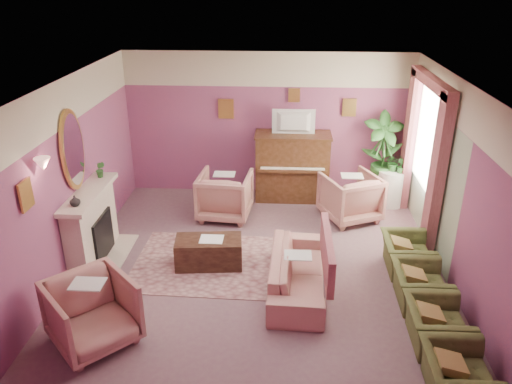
# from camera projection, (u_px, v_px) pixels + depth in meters

# --- Properties ---
(floor) EXTENTS (5.50, 6.00, 0.01)m
(floor) POSITION_uv_depth(u_px,v_px,m) (259.00, 270.00, 7.54)
(floor) COLOR #73535E
(floor) RESTS_ON ground
(ceiling) EXTENTS (5.50, 6.00, 0.01)m
(ceiling) POSITION_uv_depth(u_px,v_px,m) (260.00, 85.00, 6.41)
(ceiling) COLOR beige
(ceiling) RESTS_ON wall_back
(wall_back) EXTENTS (5.50, 0.02, 2.80)m
(wall_back) POSITION_uv_depth(u_px,v_px,m) (267.00, 125.00, 9.71)
(wall_back) COLOR #743E6D
(wall_back) RESTS_ON floor
(wall_front) EXTENTS (5.50, 0.02, 2.80)m
(wall_front) POSITION_uv_depth(u_px,v_px,m) (241.00, 324.00, 4.24)
(wall_front) COLOR #743E6D
(wall_front) RESTS_ON floor
(wall_left) EXTENTS (0.02, 6.00, 2.80)m
(wall_left) POSITION_uv_depth(u_px,v_px,m) (68.00, 181.00, 7.12)
(wall_left) COLOR #743E6D
(wall_left) RESTS_ON floor
(wall_right) EXTENTS (0.02, 6.00, 2.80)m
(wall_right) POSITION_uv_depth(u_px,v_px,m) (460.00, 190.00, 6.83)
(wall_right) COLOR #743E6D
(wall_right) RESTS_ON floor
(picture_rail_band) EXTENTS (5.50, 0.01, 0.65)m
(picture_rail_band) POSITION_uv_depth(u_px,v_px,m) (268.00, 69.00, 9.27)
(picture_rail_band) COLOR beige
(picture_rail_band) RESTS_ON wall_back
(stripe_panel) EXTENTS (0.01, 3.00, 2.15)m
(stripe_panel) POSITION_uv_depth(u_px,v_px,m) (430.00, 176.00, 8.15)
(stripe_panel) COLOR #A0B193
(stripe_panel) RESTS_ON wall_right
(fireplace_surround) EXTENTS (0.30, 1.40, 1.10)m
(fireplace_surround) POSITION_uv_depth(u_px,v_px,m) (92.00, 227.00, 7.64)
(fireplace_surround) COLOR beige
(fireplace_surround) RESTS_ON floor
(fireplace_inset) EXTENTS (0.18, 0.72, 0.68)m
(fireplace_inset) POSITION_uv_depth(u_px,v_px,m) (99.00, 236.00, 7.69)
(fireplace_inset) COLOR black
(fireplace_inset) RESTS_ON floor
(fire_ember) EXTENTS (0.06, 0.54, 0.10)m
(fire_ember) POSITION_uv_depth(u_px,v_px,m) (103.00, 246.00, 7.77)
(fire_ember) COLOR #ED3E1C
(fire_ember) RESTS_ON floor
(mantel_shelf) EXTENTS (0.40, 1.55, 0.07)m
(mantel_shelf) POSITION_uv_depth(u_px,v_px,m) (88.00, 193.00, 7.41)
(mantel_shelf) COLOR beige
(mantel_shelf) RESTS_ON fireplace_surround
(hearth) EXTENTS (0.55, 1.50, 0.02)m
(hearth) POSITION_uv_depth(u_px,v_px,m) (109.00, 258.00, 7.85)
(hearth) COLOR beige
(hearth) RESTS_ON floor
(mirror_frame) EXTENTS (0.04, 0.72, 1.20)m
(mirror_frame) POSITION_uv_depth(u_px,v_px,m) (72.00, 150.00, 7.14)
(mirror_frame) COLOR gold
(mirror_frame) RESTS_ON wall_left
(mirror_glass) EXTENTS (0.01, 0.60, 1.06)m
(mirror_glass) POSITION_uv_depth(u_px,v_px,m) (74.00, 150.00, 7.14)
(mirror_glass) COLOR white
(mirror_glass) RESTS_ON wall_left
(sconce_shade) EXTENTS (0.20, 0.20, 0.16)m
(sconce_shade) POSITION_uv_depth(u_px,v_px,m) (43.00, 164.00, 6.10)
(sconce_shade) COLOR #FFAA97
(sconce_shade) RESTS_ON wall_left
(piano) EXTENTS (1.40, 0.60, 1.30)m
(piano) POSITION_uv_depth(u_px,v_px,m) (292.00, 167.00, 9.70)
(piano) COLOR #4A2C18
(piano) RESTS_ON floor
(piano_keyshelf) EXTENTS (1.30, 0.12, 0.06)m
(piano_keyshelf) POSITION_uv_depth(u_px,v_px,m) (292.00, 171.00, 9.35)
(piano_keyshelf) COLOR #4A2C18
(piano_keyshelf) RESTS_ON piano
(piano_keys) EXTENTS (1.20, 0.08, 0.02)m
(piano_keys) POSITION_uv_depth(u_px,v_px,m) (293.00, 169.00, 9.33)
(piano_keys) COLOR white
(piano_keys) RESTS_ON piano
(piano_top) EXTENTS (1.45, 0.65, 0.04)m
(piano_top) POSITION_uv_depth(u_px,v_px,m) (293.00, 135.00, 9.43)
(piano_top) COLOR #4A2C18
(piano_top) RESTS_ON piano
(television) EXTENTS (0.80, 0.12, 0.48)m
(television) POSITION_uv_depth(u_px,v_px,m) (294.00, 121.00, 9.27)
(television) COLOR black
(television) RESTS_ON piano
(print_back_left) EXTENTS (0.30, 0.03, 0.38)m
(print_back_left) POSITION_uv_depth(u_px,v_px,m) (226.00, 109.00, 9.59)
(print_back_left) COLOR gold
(print_back_left) RESTS_ON wall_back
(print_back_right) EXTENTS (0.26, 0.03, 0.34)m
(print_back_right) POSITION_uv_depth(u_px,v_px,m) (349.00, 108.00, 9.44)
(print_back_right) COLOR gold
(print_back_right) RESTS_ON wall_back
(print_back_mid) EXTENTS (0.22, 0.03, 0.26)m
(print_back_mid) POSITION_uv_depth(u_px,v_px,m) (294.00, 95.00, 9.41)
(print_back_mid) COLOR gold
(print_back_mid) RESTS_ON wall_back
(print_left_wall) EXTENTS (0.03, 0.28, 0.36)m
(print_left_wall) POSITION_uv_depth(u_px,v_px,m) (26.00, 195.00, 5.89)
(print_left_wall) COLOR gold
(print_left_wall) RESTS_ON wall_left
(window_blind) EXTENTS (0.03, 1.40, 1.80)m
(window_blind) POSITION_uv_depth(u_px,v_px,m) (430.00, 135.00, 8.12)
(window_blind) COLOR beige
(window_blind) RESTS_ON wall_right
(curtain_left) EXTENTS (0.16, 0.34, 2.60)m
(curtain_left) POSITION_uv_depth(u_px,v_px,m) (437.00, 179.00, 7.45)
(curtain_left) COLOR #954B54
(curtain_left) RESTS_ON floor
(curtain_right) EXTENTS (0.16, 0.34, 2.60)m
(curtain_right) POSITION_uv_depth(u_px,v_px,m) (409.00, 141.00, 9.13)
(curtain_right) COLOR #954B54
(curtain_right) RESTS_ON floor
(pelmet) EXTENTS (0.16, 2.20, 0.16)m
(pelmet) POSITION_uv_depth(u_px,v_px,m) (432.00, 82.00, 7.78)
(pelmet) COLOR #954B54
(pelmet) RESTS_ON wall_right
(mantel_plant) EXTENTS (0.16, 0.16, 0.28)m
(mantel_plant) POSITION_uv_depth(u_px,v_px,m) (100.00, 169.00, 7.84)
(mantel_plant) COLOR #285F25
(mantel_plant) RESTS_ON mantel_shelf
(mantel_vase) EXTENTS (0.16, 0.16, 0.16)m
(mantel_vase) POSITION_uv_depth(u_px,v_px,m) (75.00, 201.00, 6.91)
(mantel_vase) COLOR beige
(mantel_vase) RESTS_ON mantel_shelf
(area_rug) EXTENTS (2.55, 1.87, 0.01)m
(area_rug) POSITION_uv_depth(u_px,v_px,m) (216.00, 263.00, 7.71)
(area_rug) COLOR #966869
(area_rug) RESTS_ON floor
(coffee_table) EXTENTS (1.04, 0.59, 0.45)m
(coffee_table) POSITION_uv_depth(u_px,v_px,m) (209.00, 252.00, 7.59)
(coffee_table) COLOR #382116
(coffee_table) RESTS_ON floor
(table_paper) EXTENTS (0.35, 0.28, 0.01)m
(table_paper) POSITION_uv_depth(u_px,v_px,m) (212.00, 239.00, 7.50)
(table_paper) COLOR white
(table_paper) RESTS_ON coffee_table
(sofa) EXTENTS (0.63, 1.90, 0.77)m
(sofa) POSITION_uv_depth(u_px,v_px,m) (297.00, 265.00, 6.96)
(sofa) COLOR tan
(sofa) RESTS_ON floor
(sofa_throw) EXTENTS (0.10, 1.44, 0.53)m
(sofa_throw) POSITION_uv_depth(u_px,v_px,m) (327.00, 253.00, 6.85)
(sofa_throw) COLOR #954B54
(sofa_throw) RESTS_ON sofa
(floral_armchair_left) EXTENTS (0.90, 0.90, 0.94)m
(floral_armchair_left) POSITION_uv_depth(u_px,v_px,m) (225.00, 193.00, 9.02)
(floral_armchair_left) COLOR tan
(floral_armchair_left) RESTS_ON floor
(floral_armchair_right) EXTENTS (0.90, 0.90, 0.94)m
(floral_armchair_right) POSITION_uv_depth(u_px,v_px,m) (350.00, 195.00, 8.95)
(floral_armchair_right) COLOR tan
(floral_armchair_right) RESTS_ON floor
(floral_armchair_front) EXTENTS (0.90, 0.90, 0.94)m
(floral_armchair_front) POSITION_uv_depth(u_px,v_px,m) (92.00, 310.00, 5.90)
(floral_armchair_front) COLOR tan
(floral_armchair_front) RESTS_ON floor
(olive_chair_a) EXTENTS (0.57, 0.81, 0.70)m
(olive_chair_a) POSITION_uv_depth(u_px,v_px,m) (459.00, 370.00, 5.18)
(olive_chair_a) COLOR #4D5629
(olive_chair_a) RESTS_ON floor
(olive_chair_b) EXTENTS (0.57, 0.81, 0.70)m
(olive_chair_b) POSITION_uv_depth(u_px,v_px,m) (437.00, 320.00, 5.93)
(olive_chair_b) COLOR #4D5629
(olive_chair_b) RESTS_ON floor
(olive_chair_c) EXTENTS (0.57, 0.81, 0.70)m
(olive_chair_c) POSITION_uv_depth(u_px,v_px,m) (420.00, 280.00, 6.68)
(olive_chair_c) COLOR #4D5629
(olive_chair_c) RESTS_ON floor
(olive_chair_d) EXTENTS (0.57, 0.81, 0.70)m
(olive_chair_d) POSITION_uv_depth(u_px,v_px,m) (407.00, 249.00, 7.42)
(olive_chair_d) COLOR #4D5629
(olive_chair_d) RESTS_ON floor
(side_table) EXTENTS (0.52, 0.52, 0.70)m
(side_table) POSITION_uv_depth(u_px,v_px,m) (391.00, 188.00, 9.54)
(side_table) COLOR silver
(side_table) RESTS_ON floor
(side_plant_big) EXTENTS (0.30, 0.30, 0.34)m
(side_plant_big) POSITION_uv_depth(u_px,v_px,m) (394.00, 162.00, 9.33)
(side_plant_big) COLOR #285F25
(side_plant_big) RESTS_ON side_table
(side_plant_small) EXTENTS (0.16, 0.16, 0.28)m
(side_plant_small) POSITION_uv_depth(u_px,v_px,m) (401.00, 166.00, 9.25)
(side_plant_small) COLOR #285F25
(side_plant_small) RESTS_ON side_table
(palm_pot) EXTENTS (0.34, 0.34, 0.34)m
(palm_pot) POSITION_uv_depth(u_px,v_px,m) (378.00, 193.00, 9.76)
(palm_pot) COLOR #9B683E
(palm_pot) RESTS_ON floor
(palm_plant) EXTENTS (0.76, 0.76, 1.44)m
(palm_plant) POSITION_uv_depth(u_px,v_px,m) (382.00, 150.00, 9.40)
(palm_plant) COLOR #285F25
(palm_plant) RESTS_ON palm_pot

